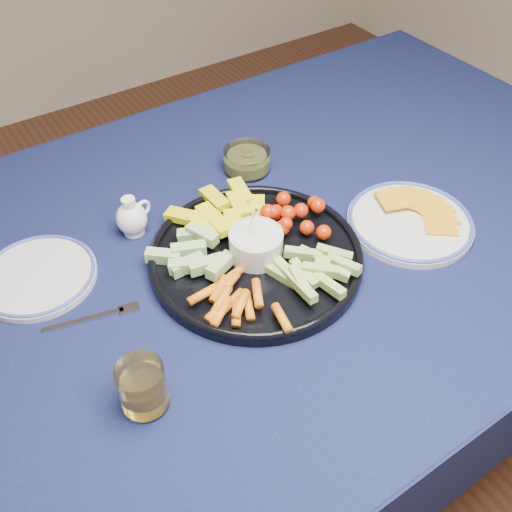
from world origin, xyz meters
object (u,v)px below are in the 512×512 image
creamer_pitcher (132,218)px  dining_table (282,251)px  juice_tumbler (143,389)px  pickle_bowl (247,161)px  crudite_platter (255,253)px  cheese_plate (410,220)px  side_plate_extra (38,276)px

creamer_pitcher → dining_table: bearing=-26.6°
dining_table → juice_tumbler: juice_tumbler is taller
pickle_bowl → juice_tumbler: juice_tumbler is taller
crudite_platter → cheese_plate: (0.31, -0.08, -0.01)m
creamer_pitcher → pickle_bowl: (0.30, 0.05, -0.01)m
side_plate_extra → creamer_pitcher: bearing=6.0°
juice_tumbler → crudite_platter: bearing=27.8°
creamer_pitcher → pickle_bowl: 0.30m
pickle_bowl → cheese_plate: size_ratio=0.42×
juice_tumbler → cheese_plate: bearing=6.7°
dining_table → crudite_platter: size_ratio=4.24×
cheese_plate → creamer_pitcher: bearing=148.4°
creamer_pitcher → juice_tumbler: size_ratio=0.99×
dining_table → cheese_plate: cheese_plate is taller
dining_table → juice_tumbler: bearing=-151.4°
crudite_platter → juice_tumbler: 0.33m
crudite_platter → juice_tumbler: (-0.30, -0.16, 0.01)m
crudite_platter → pickle_bowl: 0.29m
cheese_plate → dining_table: bearing=142.5°
dining_table → crudite_platter: crudite_platter is taller
dining_table → crudite_platter: (-0.11, -0.07, 0.11)m
creamer_pitcher → juice_tumbler: bearing=-112.5°
dining_table → cheese_plate: (0.20, -0.15, 0.10)m
dining_table → creamer_pitcher: (-0.26, 0.13, 0.12)m
pickle_bowl → juice_tumbler: 0.60m
pickle_bowl → creamer_pitcher: bearing=-170.2°
dining_table → pickle_bowl: pickle_bowl is taller
dining_table → side_plate_extra: 0.48m
side_plate_extra → juice_tumbler: bearing=-81.5°
dining_table → juice_tumbler: 0.48m
dining_table → pickle_bowl: bearing=79.9°
cheese_plate → side_plate_extra: bearing=158.2°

